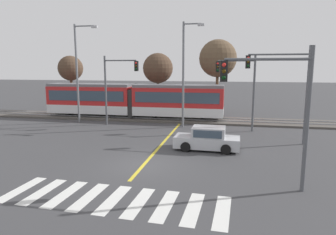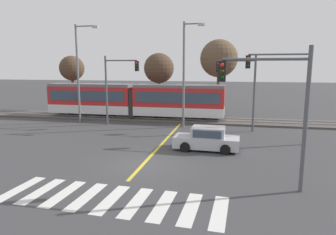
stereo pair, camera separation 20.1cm
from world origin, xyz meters
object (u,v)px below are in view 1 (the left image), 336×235
object	(u,v)px
light_rail_tram	(133,99)
street_lamp_centre	(185,70)
traffic_light_far_left	(116,80)
traffic_light_far_right	(241,82)
bare_tree_far_west	(71,69)
bare_tree_west	(158,68)
street_lamp_west	(79,68)
bare_tree_east	(218,59)
sedan_crossing	(207,139)
traffic_light_near_right	(278,98)
traffic_light_mid_right	(287,81)

from	to	relation	value
light_rail_tram	street_lamp_centre	bearing A→B (deg)	-30.18
traffic_light_far_left	traffic_light_far_right	world-z (taller)	traffic_light_far_left
bare_tree_far_west	bare_tree_west	size ratio (longest dim) A/B	0.96
street_lamp_west	bare_tree_east	size ratio (longest dim) A/B	1.11
sedan_crossing	street_lamp_centre	xyz separation A→B (m)	(-2.54, 7.12, 4.44)
street_lamp_centre	light_rail_tram	bearing A→B (deg)	149.82
traffic_light_far_left	traffic_light_far_right	xyz separation A→B (m)	(11.12, -0.38, -0.04)
street_lamp_west	bare_tree_east	xyz separation A→B (m)	(12.75, 7.77, 1.02)
traffic_light_far_left	bare_tree_far_west	size ratio (longest dim) A/B	0.95
traffic_light_near_right	street_lamp_centre	bearing A→B (deg)	114.19
sedan_crossing	bare_tree_east	xyz separation A→B (m)	(-0.02, 15.18, 5.58)
bare_tree_far_west	bare_tree_east	bearing A→B (deg)	1.46
sedan_crossing	traffic_light_far_left	size ratio (longest dim) A/B	0.67
sedan_crossing	traffic_light_mid_right	bearing A→B (deg)	27.56
traffic_light_mid_right	bare_tree_far_west	bearing A→B (deg)	152.29
traffic_light_far_left	traffic_light_mid_right	world-z (taller)	traffic_light_mid_right
traffic_light_mid_right	street_lamp_west	world-z (taller)	street_lamp_west
traffic_light_far_right	bare_tree_west	size ratio (longest dim) A/B	0.91
bare_tree_far_west	bare_tree_west	distance (m)	10.84
bare_tree_west	bare_tree_east	size ratio (longest dim) A/B	0.83
sedan_crossing	bare_tree_east	bearing A→B (deg)	90.08
light_rail_tram	bare_tree_west	distance (m)	5.90
light_rail_tram	bare_tree_west	world-z (taller)	bare_tree_west
sedan_crossing	bare_tree_west	xyz separation A→B (m)	(-6.91, 15.31, 4.49)
traffic_light_near_right	street_lamp_centre	xyz separation A→B (m)	(-5.84, 13.01, 1.08)
traffic_light_mid_right	street_lamp_west	bearing A→B (deg)	165.29
traffic_light_mid_right	traffic_light_far_right	size ratio (longest dim) A/B	1.07
traffic_light_far_right	bare_tree_far_west	bearing A→B (deg)	157.55
street_lamp_west	traffic_light_far_right	bearing A→B (deg)	-3.60
bare_tree_far_west	street_lamp_west	bearing A→B (deg)	-55.88
sedan_crossing	traffic_light_mid_right	size ratio (longest dim) A/B	0.63
traffic_light_near_right	traffic_light_far_right	size ratio (longest dim) A/B	0.98
street_lamp_centre	bare_tree_west	world-z (taller)	street_lamp_centre
bare_tree_west	sedan_crossing	bearing A→B (deg)	-65.70
light_rail_tram	bare_tree_far_west	size ratio (longest dim) A/B	2.75
bare_tree_far_west	light_rail_tram	bearing A→B (deg)	-24.19
light_rail_tram	sedan_crossing	distance (m)	13.56
traffic_light_mid_right	street_lamp_west	distance (m)	18.57
traffic_light_near_right	bare_tree_east	xyz separation A→B (m)	(-3.33, 21.06, 2.23)
traffic_light_far_right	bare_tree_far_west	distance (m)	21.68
traffic_light_mid_right	bare_tree_west	bearing A→B (deg)	133.78
light_rail_tram	traffic_light_far_right	xyz separation A→B (m)	(10.69, -4.08, 2.08)
light_rail_tram	bare_tree_east	distance (m)	10.48
bare_tree_west	traffic_light_near_right	bearing A→B (deg)	-64.26
light_rail_tram	traffic_light_mid_right	distance (m)	15.87
traffic_light_near_right	bare_tree_east	size ratio (longest dim) A/B	0.74
light_rail_tram	bare_tree_east	world-z (taller)	bare_tree_east
light_rail_tram	sedan_crossing	xyz separation A→B (m)	(8.42, -10.55, -1.35)
sedan_crossing	bare_tree_far_west	size ratio (longest dim) A/B	0.63
bare_tree_west	light_rail_tram	bearing A→B (deg)	-107.57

